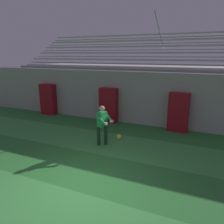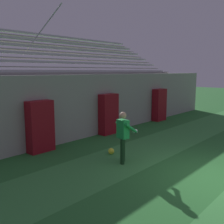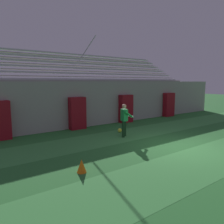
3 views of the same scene
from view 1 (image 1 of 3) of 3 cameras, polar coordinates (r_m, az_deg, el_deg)
name	(u,v)px [view 1 (image 1 of 3)]	position (r m, az deg, el deg)	size (l,w,h in m)	color
ground_plane	(81,187)	(6.64, -8.07, -18.76)	(80.00, 80.00, 0.00)	#286B2D
turf_stripe_mid	(49,219)	(5.75, -16.15, -25.35)	(28.00, 2.30, 0.01)	#38843D
turf_stripe_far	(122,145)	(9.18, 2.57, -8.66)	(28.00, 2.30, 0.01)	#38843D
back_wall	(144,98)	(11.77, 8.48, 3.61)	(24.00, 0.60, 2.80)	#999691
padding_pillar_gate_left	(109,105)	(11.98, -0.90, 1.75)	(0.97, 0.44, 1.89)	maroon
padding_pillar_gate_right	(178,112)	(11.01, 16.96, -0.09)	(0.97, 0.44, 1.89)	maroon
padding_pillar_far_left	(48,99)	(14.17, -16.32, 3.20)	(0.97, 0.44, 1.89)	maroon
bleacher_stand	(156,89)	(14.33, 11.39, 5.92)	(18.00, 4.75, 5.83)	#999691
goalkeeper	(102,123)	(8.89, -2.52, -2.89)	(0.65, 0.66, 1.67)	#143319
soccer_ball	(119,137)	(9.77, 1.83, -6.47)	(0.22, 0.22, 0.22)	yellow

